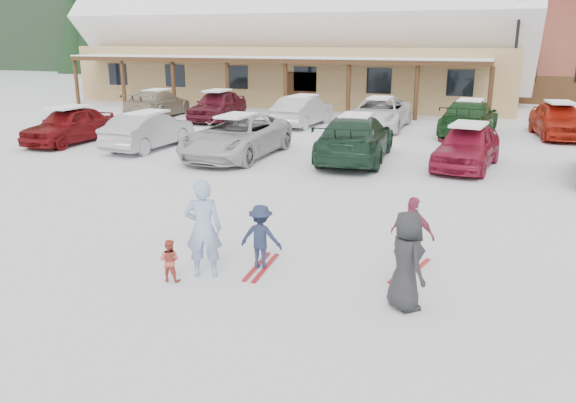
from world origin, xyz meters
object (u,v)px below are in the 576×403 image
(parked_car_7, at_px, (158,103))
(toddler_red, at_px, (169,260))
(parked_car_3, at_px, (355,138))
(parked_car_4, at_px, (467,146))
(day_lodge, at_px, (298,41))
(child_navy, at_px, (261,237))
(parked_car_8, at_px, (218,106))
(parked_car_10, at_px, (379,113))
(parked_car_12, at_px, (558,120))
(parked_car_2, at_px, (237,136))
(bystander_dark, at_px, (406,261))
(adult_skier, at_px, (203,229))
(child_magenta, at_px, (412,235))
(parked_car_1, at_px, (149,130))
(lamp_post, at_px, (516,50))
(parked_car_0, at_px, (69,125))
(parked_car_9, at_px, (303,111))
(parked_car_11, at_px, (469,118))

(parked_car_7, bearing_deg, toddler_red, 116.81)
(parked_car_3, bearing_deg, parked_car_4, 178.01)
(day_lodge, height_order, child_navy, day_lodge)
(parked_car_8, xyz_separation_m, parked_car_10, (8.40, 0.12, -0.04))
(day_lodge, relative_size, parked_car_12, 6.56)
(parked_car_10, bearing_deg, day_lodge, 125.95)
(parked_car_2, relative_size, parked_car_7, 1.08)
(parked_car_12, bearing_deg, parked_car_7, 172.42)
(parked_car_4, height_order, parked_car_8, parked_car_8)
(toddler_red, relative_size, bystander_dark, 0.48)
(day_lodge, bearing_deg, adult_skier, -73.75)
(child_magenta, bearing_deg, day_lodge, -53.24)
(parked_car_1, xyz_separation_m, parked_car_7, (-4.79, 8.00, 0.02))
(lamp_post, xyz_separation_m, parked_car_0, (-16.74, -14.60, -2.76))
(parked_car_3, bearing_deg, parked_car_8, -43.00)
(child_magenta, relative_size, parked_car_9, 0.32)
(parked_car_11, bearing_deg, adult_skier, 82.31)
(parked_car_1, height_order, parked_car_2, parked_car_2)
(parked_car_8, bearing_deg, day_lodge, 83.49)
(day_lodge, xyz_separation_m, toddler_red, (7.90, -29.13, -3.56))
(lamp_post, bearing_deg, parked_car_10, -131.63)
(parked_car_10, xyz_separation_m, parked_car_11, (4.04, -0.44, 0.04))
(child_magenta, height_order, parked_car_9, parked_car_9)
(child_navy, height_order, parked_car_8, parked_car_8)
(parked_car_12, bearing_deg, child_magenta, -110.76)
(toddler_red, xyz_separation_m, parked_car_11, (3.97, 17.96, 0.38))
(parked_car_1, bearing_deg, parked_car_9, -114.26)
(lamp_post, height_order, child_magenta, lamp_post)
(parked_car_2, bearing_deg, day_lodge, 103.78)
(toddler_red, bearing_deg, lamp_post, -110.36)
(adult_skier, distance_m, toddler_red, 0.80)
(parked_car_3, relative_size, parked_car_7, 1.09)
(day_lodge, xyz_separation_m, parked_car_8, (-0.56, -10.85, -3.17))
(parked_car_0, bearing_deg, toddler_red, -42.83)
(parked_car_12, bearing_deg, parked_car_10, 173.83)
(parked_car_11, bearing_deg, child_navy, 84.50)
(parked_car_1, xyz_separation_m, parked_car_11, (11.34, 7.54, 0.06))
(parked_car_9, xyz_separation_m, parked_car_11, (7.70, -0.09, 0.04))
(parked_car_2, height_order, parked_car_4, parked_car_2)
(child_navy, bearing_deg, parked_car_0, -40.97)
(parked_car_0, xyz_separation_m, parked_car_3, (11.63, 0.75, 0.06))
(child_navy, distance_m, parked_car_11, 17.08)
(toddler_red, relative_size, parked_car_2, 0.14)
(day_lodge, relative_size, lamp_post, 4.71)
(toddler_red, distance_m, parked_car_0, 15.09)
(day_lodge, xyz_separation_m, parked_car_7, (-4.26, -10.71, -3.22))
(lamp_post, relative_size, child_magenta, 4.40)
(parked_car_10, bearing_deg, lamp_post, 48.18)
(child_navy, bearing_deg, parked_car_10, -89.77)
(parked_car_0, xyz_separation_m, parked_car_1, (3.67, 0.13, -0.03))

